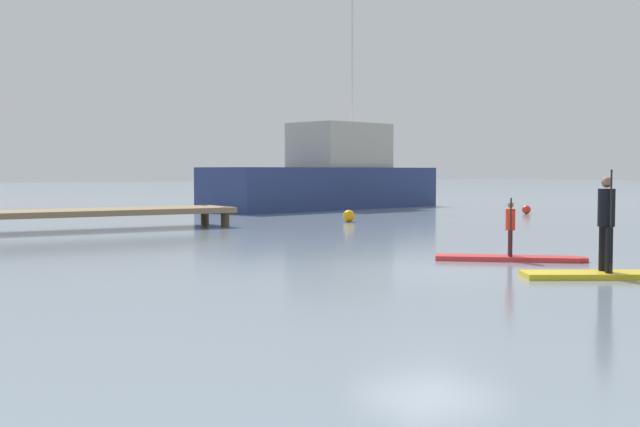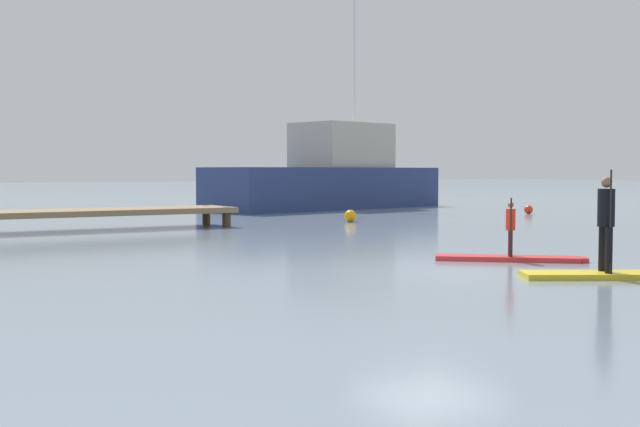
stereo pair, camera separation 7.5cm
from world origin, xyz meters
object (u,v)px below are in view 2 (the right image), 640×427
at_px(paddler_adult, 606,217).
at_px(paddler_child_solo, 511,226).
at_px(mooring_buoy_mid, 528,210).
at_px(fishing_boat_white_large, 330,178).
at_px(mooring_buoy_near, 350,216).
at_px(paddleboard_near, 510,258).
at_px(paddleboard_far, 624,275).

bearing_deg(paddler_adult, paddler_child_solo, 78.54).
relative_size(paddler_adult, mooring_buoy_mid, 4.81).
xyz_separation_m(paddler_adult, fishing_boat_white_large, (10.40, 25.23, 0.46)).
height_order(paddler_child_solo, mooring_buoy_near, paddler_child_solo).
height_order(paddler_adult, mooring_buoy_near, paddler_adult).
relative_size(paddler_adult, fishing_boat_white_large, 0.13).
height_order(fishing_boat_white_large, mooring_buoy_mid, fishing_boat_white_large).
xyz_separation_m(paddleboard_near, mooring_buoy_mid, (14.27, 13.34, 0.14)).
relative_size(mooring_buoy_near, mooring_buoy_mid, 1.18).
bearing_deg(mooring_buoy_near, paddler_child_solo, -109.69).
bearing_deg(mooring_buoy_near, mooring_buoy_mid, 3.54).
distance_m(paddleboard_near, paddler_child_solo, 0.69).
relative_size(paddler_child_solo, paddler_adult, 0.68).
bearing_deg(paddleboard_near, mooring_buoy_near, 70.33).
distance_m(fishing_boat_white_large, mooring_buoy_mid, 10.10).
bearing_deg(paddler_child_solo, paddleboard_near, 43.75).
bearing_deg(mooring_buoy_near, fishing_boat_white_large, 61.25).
distance_m(paddleboard_far, mooring_buoy_near, 16.57).
distance_m(paddler_adult, fishing_boat_white_large, 27.30).
distance_m(paddler_adult, mooring_buoy_near, 16.52).
relative_size(paddleboard_near, paddler_adult, 1.47).
distance_m(fishing_boat_white_large, mooring_buoy_near, 10.99).
height_order(paddler_child_solo, mooring_buoy_mid, paddler_child_solo).
xyz_separation_m(paddleboard_near, paddleboard_far, (-0.32, -3.10, 0.00)).
relative_size(paddleboard_far, mooring_buoy_near, 7.65).
xyz_separation_m(paddleboard_near, paddler_adult, (-0.60, -2.93, 1.02)).
height_order(paddler_adult, fishing_boat_white_large, fishing_boat_white_large).
relative_size(paddleboard_near, mooring_buoy_mid, 7.08).
distance_m(paddleboard_far, mooring_buoy_mid, 21.97).
bearing_deg(paddleboard_near, paddleboard_far, -95.81).
xyz_separation_m(paddleboard_far, mooring_buoy_mid, (14.58, 16.44, 0.14)).
height_order(paddleboard_near, fishing_boat_white_large, fishing_boat_white_large).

